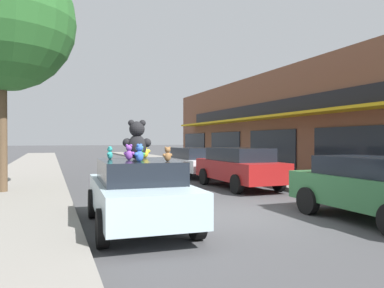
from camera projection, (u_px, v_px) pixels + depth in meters
ground_plane at (232, 214)px, 9.35m from camera, size 260.00×260.00×0.00m
plush_art_car at (138, 191)px, 7.93m from camera, size 2.06×4.31×1.43m
teddy_bear_giant at (137, 140)px, 8.28m from camera, size 0.66×0.43×0.87m
teddy_bear_purple at (129, 152)px, 7.93m from camera, size 0.25×0.20×0.34m
teddy_bear_blue at (139, 153)px, 7.23m from camera, size 0.24×0.24×0.35m
teddy_bear_green at (140, 153)px, 7.93m from camera, size 0.21×0.13×0.29m
teddy_bear_brown at (168, 154)px, 7.44m from camera, size 0.22×0.14×0.29m
teddy_bear_teal at (110, 153)px, 8.26m from camera, size 0.17×0.21×0.28m
teddy_bear_yellow at (145, 150)px, 8.81m from camera, size 0.28×0.17×0.38m
parked_car_far_left at (374, 187)px, 8.43m from camera, size 1.84×4.04×1.47m
parked_car_far_center at (239, 166)px, 14.44m from camera, size 1.90×4.63×1.55m
parked_car_far_right at (193, 161)px, 19.04m from camera, size 1.92×4.57×1.46m
street_tree at (2, 19)px, 12.25m from camera, size 4.72×4.72×8.03m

